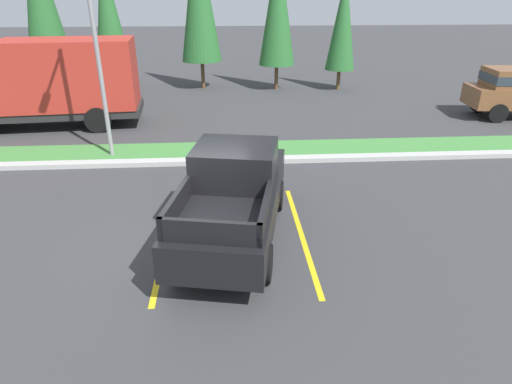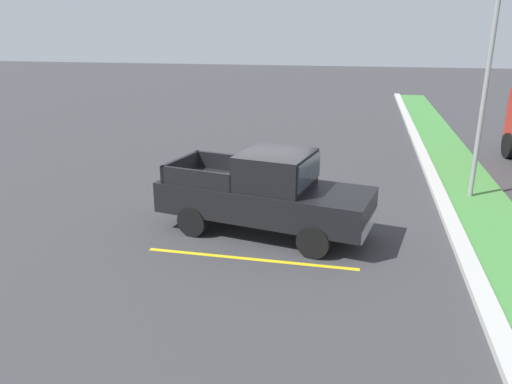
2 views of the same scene
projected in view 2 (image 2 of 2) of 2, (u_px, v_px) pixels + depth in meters
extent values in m
plane|color=#38383A|center=(260.00, 219.00, 13.27)|extent=(120.00, 120.00, 0.00)
cube|color=yellow|center=(275.00, 211.00, 13.79)|extent=(0.12, 4.80, 0.01)
cube|color=yellow|center=(250.00, 259.00, 10.92)|extent=(0.12, 4.80, 0.01)
cube|color=#B2B2AD|center=(455.00, 231.00, 12.22)|extent=(56.00, 0.40, 0.15)
cube|color=#42843D|center=(502.00, 237.00, 12.01)|extent=(56.00, 1.80, 0.06)
cylinder|color=black|center=(333.00, 216.00, 12.40)|extent=(0.42, 0.80, 0.76)
cylinder|color=black|center=(314.00, 241.00, 10.92)|extent=(0.42, 0.80, 0.76)
cylinder|color=black|center=(224.00, 200.00, 13.56)|extent=(0.42, 0.80, 0.76)
cylinder|color=black|center=(193.00, 221.00, 12.08)|extent=(0.42, 0.80, 0.76)
cube|color=black|center=(264.00, 200.00, 12.08)|extent=(2.85, 5.47, 0.76)
cube|color=black|center=(276.00, 170.00, 11.72)|extent=(2.03, 1.90, 0.84)
cube|color=#2D3842|center=(309.00, 171.00, 11.39)|extent=(1.60, 0.37, 0.63)
cube|color=black|center=(227.00, 162.00, 13.18)|extent=(0.46, 1.88, 0.44)
cube|color=black|center=(195.00, 179.00, 11.70)|extent=(0.46, 1.88, 0.44)
cube|color=black|center=(181.00, 166.00, 12.78)|extent=(1.79, 0.44, 0.44)
cube|color=silver|center=(367.00, 224.00, 11.20)|extent=(1.80, 0.50, 0.28)
cylinder|color=black|center=(510.00, 146.00, 19.39)|extent=(1.02, 0.39, 1.00)
cylinder|color=gray|center=(487.00, 79.00, 13.82)|extent=(0.14, 0.14, 7.10)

